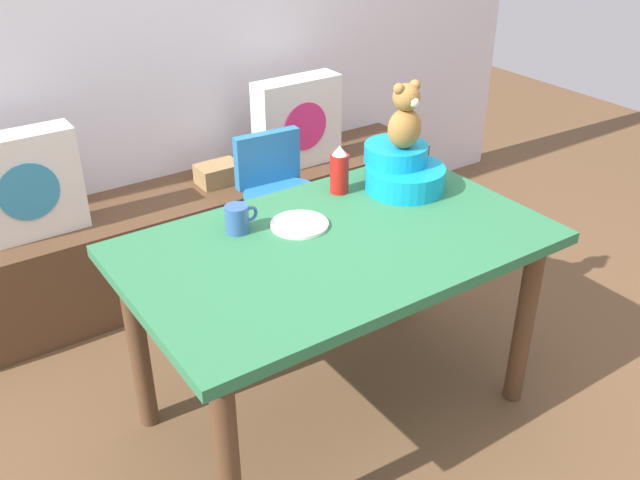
{
  "coord_description": "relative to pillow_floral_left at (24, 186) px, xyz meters",
  "views": [
    {
      "loc": [
        -1.19,
        -1.65,
        1.88
      ],
      "look_at": [
        0.0,
        0.1,
        0.69
      ],
      "focal_mm": 39.62,
      "sensor_mm": 36.0,
      "label": 1
    }
  ],
  "objects": [
    {
      "name": "ground_plane",
      "position": [
        0.72,
        -1.15,
        -0.68
      ],
      "size": [
        8.0,
        8.0,
        0.0
      ],
      "primitive_type": "plane",
      "color": "brown"
    },
    {
      "name": "window_bench",
      "position": [
        0.72,
        0.02,
        -0.45
      ],
      "size": [
        2.6,
        0.44,
        0.46
      ],
      "primitive_type": "cube",
      "color": "brown",
      "rests_on": "ground_plane"
    },
    {
      "name": "pillow_floral_left",
      "position": [
        0.0,
        0.0,
        0.0
      ],
      "size": [
        0.44,
        0.15,
        0.44
      ],
      "color": "white",
      "rests_on": "window_bench"
    },
    {
      "name": "pillow_floral_right",
      "position": [
        1.31,
        0.0,
        0.0
      ],
      "size": [
        0.44,
        0.15,
        0.44
      ],
      "color": "white",
      "rests_on": "window_bench"
    },
    {
      "name": "book_stack",
      "position": [
        0.87,
        0.02,
        -0.17
      ],
      "size": [
        0.2,
        0.14,
        0.09
      ],
      "primitive_type": "cube",
      "color": "#9B794A",
      "rests_on": "window_bench"
    },
    {
      "name": "dining_table",
      "position": [
        0.72,
        -1.15,
        -0.04
      ],
      "size": [
        1.4,
        0.85,
        0.74
      ],
      "color": "#2D7247",
      "rests_on": "ground_plane"
    },
    {
      "name": "highchair",
      "position": [
        0.95,
        -0.42,
        -0.16
      ],
      "size": [
        0.34,
        0.47,
        0.79
      ],
      "color": "#2672B2",
      "rests_on": "ground_plane"
    },
    {
      "name": "infant_seat_teal",
      "position": [
        1.16,
        -0.96,
        0.13
      ],
      "size": [
        0.3,
        0.33,
        0.16
      ],
      "color": "#1097CA",
      "rests_on": "dining_table"
    },
    {
      "name": "teddy_bear",
      "position": [
        1.16,
        -0.96,
        0.34
      ],
      "size": [
        0.13,
        0.12,
        0.25
      ],
      "color": "#A36D34",
      "rests_on": "infant_seat_teal"
    },
    {
      "name": "ketchup_bottle",
      "position": [
        0.94,
        -0.86,
        0.15
      ],
      "size": [
        0.07,
        0.07,
        0.18
      ],
      "color": "red",
      "rests_on": "dining_table"
    },
    {
      "name": "coffee_mug",
      "position": [
        0.48,
        -0.92,
        0.11
      ],
      "size": [
        0.12,
        0.08,
        0.09
      ],
      "color": "#335999",
      "rests_on": "dining_table"
    },
    {
      "name": "dinner_plate_near",
      "position": [
        0.67,
        -1.01,
        0.07
      ],
      "size": [
        0.2,
        0.2,
        0.01
      ],
      "primitive_type": "cylinder",
      "color": "white",
      "rests_on": "dining_table"
    }
  ]
}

